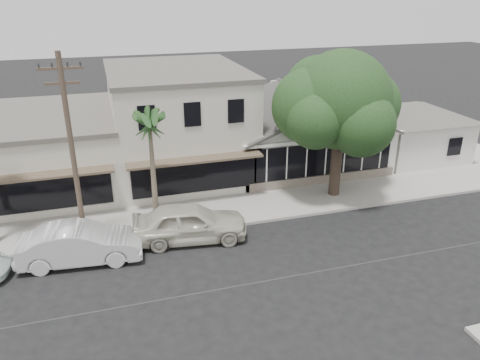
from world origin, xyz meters
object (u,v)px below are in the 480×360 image
object	(u,v)px
car_1	(80,244)
shade_tree	(338,102)
car_0	(190,222)
utility_pole	(72,150)

from	to	relation	value
car_1	shade_tree	bearing A→B (deg)	-71.58
car_0	car_1	world-z (taller)	car_0
utility_pole	car_1	distance (m)	4.15
car_0	shade_tree	world-z (taller)	shade_tree
utility_pole	car_1	xyz separation A→B (m)	(-0.15, -1.38, -3.91)
car_1	shade_tree	world-z (taller)	shade_tree
utility_pole	car_1	world-z (taller)	utility_pole
car_0	utility_pole	bearing A→B (deg)	87.12
car_1	utility_pole	bearing A→B (deg)	-0.92
shade_tree	car_1	bearing A→B (deg)	-166.74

